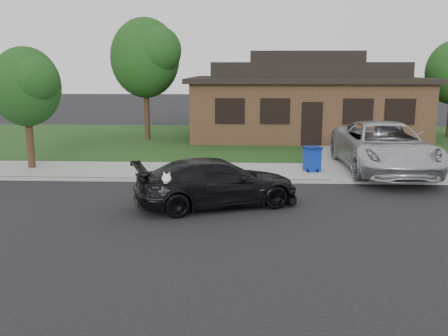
{
  "coord_description": "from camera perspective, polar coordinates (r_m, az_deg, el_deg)",
  "views": [
    {
      "loc": [
        0.81,
        -13.43,
        3.97
      ],
      "look_at": [
        0.18,
        0.61,
        1.1
      ],
      "focal_mm": 40.0,
      "sensor_mm": 36.0,
      "label": 1
    }
  ],
  "objects": [
    {
      "name": "ground",
      "position": [
        14.03,
        -0.84,
        -4.9
      ],
      "size": [
        120.0,
        120.0,
        0.0
      ],
      "primitive_type": "plane",
      "color": "black",
      "rests_on": "ground"
    },
    {
      "name": "driveway",
      "position": [
        24.31,
        14.88,
        1.92
      ],
      "size": [
        4.5,
        13.0,
        0.14
      ],
      "primitive_type": "cube",
      "color": "gray",
      "rests_on": "ground"
    },
    {
      "name": "tree_2",
      "position": [
        20.28,
        -21.51,
        8.77
      ],
      "size": [
        2.73,
        2.6,
        4.59
      ],
      "color": "#332114",
      "rests_on": "ground"
    },
    {
      "name": "sidewalk",
      "position": [
        18.86,
        0.06,
        -0.43
      ],
      "size": [
        60.0,
        3.0,
        0.12
      ],
      "primitive_type": "cube",
      "color": "gray",
      "rests_on": "ground"
    },
    {
      "name": "minivan",
      "position": [
        19.51,
        17.79,
        2.34
      ],
      "size": [
        3.08,
        6.5,
        1.79
      ],
      "primitive_type": "imported",
      "rotation": [
        0.0,
        0.0,
        0.02
      ],
      "color": "#B8BAC0",
      "rests_on": "driveway"
    },
    {
      "name": "recycling_bin",
      "position": [
        18.91,
        10.04,
        1.05
      ],
      "size": [
        0.72,
        0.72,
        0.92
      ],
      "rotation": [
        0.0,
        0.0,
        0.4
      ],
      "color": "#0E2B9B",
      "rests_on": "sidewalk"
    },
    {
      "name": "curb",
      "position": [
        17.39,
        -0.16,
        -1.45
      ],
      "size": [
        60.0,
        0.12,
        0.12
      ],
      "primitive_type": "cube",
      "color": "gray",
      "rests_on": "ground"
    },
    {
      "name": "sedan",
      "position": [
        14.33,
        -0.84,
        -1.69
      ],
      "size": [
        5.11,
        3.45,
        1.38
      ],
      "rotation": [
        0.0,
        0.0,
        1.93
      ],
      "color": "black",
      "rests_on": "ground"
    },
    {
      "name": "tree_0",
      "position": [
        26.81,
        -8.69,
        12.5
      ],
      "size": [
        3.78,
        3.6,
        6.34
      ],
      "color": "#332114",
      "rests_on": "ground"
    },
    {
      "name": "house",
      "position": [
        28.66,
        9.05,
        7.72
      ],
      "size": [
        12.6,
        8.6,
        4.65
      ],
      "color": "#422B1C",
      "rests_on": "ground"
    },
    {
      "name": "lawn",
      "position": [
        26.73,
        0.81,
        3.14
      ],
      "size": [
        60.0,
        13.0,
        0.13
      ],
      "primitive_type": "cube",
      "color": "#193814",
      "rests_on": "ground"
    }
  ]
}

